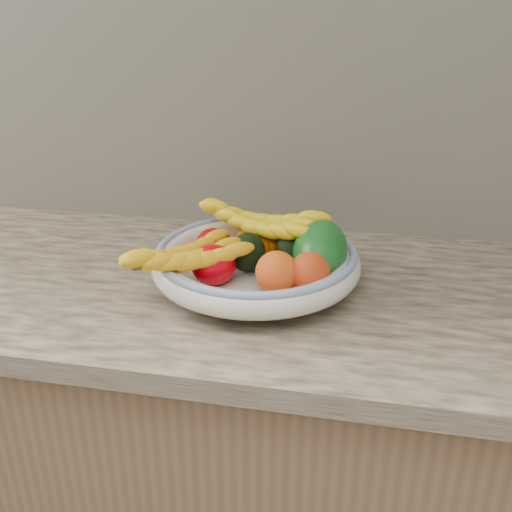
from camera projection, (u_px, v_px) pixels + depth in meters
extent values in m
cube|color=silver|center=(287.00, 25.00, 1.21)|extent=(4.00, 0.10, 2.70)
cube|color=brown|center=(258.00, 466.00, 1.29)|extent=(2.40, 0.62, 0.86)
cube|color=#C1AB8A|center=(258.00, 289.00, 1.11)|extent=(2.44, 0.66, 0.04)
cube|color=beige|center=(284.00, 121.00, 1.28)|extent=(2.40, 0.02, 0.50)
cylinder|color=silver|center=(256.00, 281.00, 1.08)|extent=(0.13, 0.13, 0.02)
cylinder|color=silver|center=(256.00, 274.00, 1.08)|extent=(0.32, 0.32, 0.01)
torus|color=silver|center=(256.00, 262.00, 1.07)|extent=(0.39, 0.39, 0.05)
torus|color=#37559B|center=(256.00, 251.00, 1.06)|extent=(0.37, 0.37, 0.02)
ellipsoid|color=orange|center=(250.00, 238.00, 1.16)|extent=(0.07, 0.07, 0.05)
ellipsoid|color=#E35D04|center=(283.00, 237.00, 1.17)|extent=(0.06, 0.06, 0.04)
ellipsoid|color=#E76404|center=(262.00, 247.00, 1.12)|extent=(0.07, 0.07, 0.05)
ellipsoid|color=#F26005|center=(270.00, 246.00, 1.12)|extent=(0.05, 0.05, 0.05)
ellipsoid|color=#AC0001|center=(214.00, 245.00, 1.11)|extent=(0.09, 0.09, 0.07)
ellipsoid|color=#C2000C|center=(214.00, 265.00, 1.02)|extent=(0.09, 0.09, 0.07)
ellipsoid|color=black|center=(247.00, 252.00, 1.07)|extent=(0.08, 0.10, 0.07)
ellipsoid|color=black|center=(293.00, 246.00, 1.09)|extent=(0.07, 0.10, 0.07)
ellipsoid|color=#0F5318|center=(320.00, 251.00, 1.04)|extent=(0.14, 0.16, 0.13)
ellipsoid|color=orange|center=(277.00, 272.00, 0.98)|extent=(0.08, 0.08, 0.07)
ellipsoid|color=orange|center=(310.00, 272.00, 0.98)|extent=(0.08, 0.08, 0.07)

